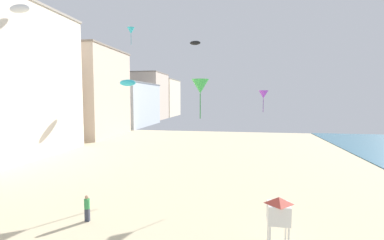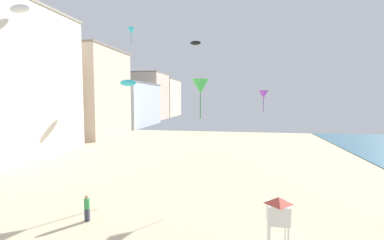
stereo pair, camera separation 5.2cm
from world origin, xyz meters
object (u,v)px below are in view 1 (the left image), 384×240
object	(u,v)px
kite_flyer	(87,207)
kite_cyan_delta	(131,31)
lifeguard_stand	(279,211)
kite_white_parafoil_3	(20,9)
kite_green_delta	(200,86)
kite_black_parafoil	(195,43)
kite_purple_delta	(263,94)
kite_cyan_parafoil	(128,83)

from	to	relation	value
kite_flyer	kite_cyan_delta	bearing A→B (deg)	-83.48
lifeguard_stand	kite_white_parafoil_3	xyz separation A→B (m)	(-14.97, 0.53, 11.05)
kite_green_delta	kite_black_parafoil	distance (m)	17.92
kite_purple_delta	kite_cyan_delta	bearing A→B (deg)	167.19
kite_cyan_parafoil	kite_white_parafoil_3	bearing A→B (deg)	-80.35
kite_green_delta	kite_cyan_delta	bearing A→B (deg)	157.86
lifeguard_stand	kite_black_parafoil	world-z (taller)	kite_black_parafoil
lifeguard_stand	kite_black_parafoil	size ratio (longest dim) A/B	1.59
lifeguard_stand	kite_green_delta	size ratio (longest dim) A/B	0.70
kite_flyer	lifeguard_stand	distance (m)	11.31
kite_cyan_delta	kite_purple_delta	bearing A→B (deg)	-12.81
kite_cyan_parafoil	kite_black_parafoil	distance (m)	12.29
kite_green_delta	lifeguard_stand	bearing A→B (deg)	-62.82
kite_black_parafoil	kite_purple_delta	bearing A→B (deg)	-61.38
kite_purple_delta	kite_white_parafoil_3	bearing A→B (deg)	-144.89
kite_black_parafoil	kite_cyan_delta	bearing A→B (deg)	-110.65
kite_green_delta	kite_cyan_delta	size ratio (longest dim) A/B	2.02
kite_cyan_parafoil	lifeguard_stand	bearing A→B (deg)	-54.38
kite_cyan_parafoil	kite_green_delta	bearing A→B (deg)	-49.55
kite_cyan_parafoil	kite_white_parafoil_3	distance (m)	27.25
kite_cyan_parafoil	kite_white_parafoil_3	size ratio (longest dim) A/B	1.97
kite_flyer	lifeguard_stand	world-z (taller)	lifeguard_stand
kite_flyer	kite_green_delta	bearing A→B (deg)	-122.55
kite_purple_delta	kite_cyan_parafoil	xyz separation A→B (m)	(-19.56, 16.16, 2.09)
kite_cyan_parafoil	kite_flyer	bearing A→B (deg)	-72.56
kite_green_delta	kite_white_parafoil_3	distance (m)	14.62
kite_flyer	kite_cyan_delta	size ratio (longest dim) A/B	0.91
kite_cyan_delta	kite_black_parafoil	size ratio (longest dim) A/B	1.13
kite_purple_delta	kite_black_parafoil	size ratio (longest dim) A/B	1.21
kite_flyer	kite_black_parafoil	xyz separation A→B (m)	(2.55, 26.20, 14.91)
kite_cyan_delta	kite_black_parafoil	xyz separation A→B (m)	(4.87, 12.91, 1.06)
lifeguard_stand	kite_white_parafoil_3	distance (m)	18.61
kite_green_delta	kite_cyan_delta	xyz separation A→B (m)	(-7.93, 3.23, 6.10)
kite_cyan_delta	kite_green_delta	bearing A→B (deg)	-22.14
kite_cyan_parafoil	kite_cyan_delta	world-z (taller)	kite_cyan_delta
kite_flyer	kite_black_parafoil	world-z (taller)	kite_black_parafoil
kite_purple_delta	kite_black_parafoil	world-z (taller)	kite_black_parafoil
kite_cyan_parafoil	kite_black_parafoil	world-z (taller)	kite_black_parafoil
kite_purple_delta	kite_flyer	bearing A→B (deg)	-137.91
kite_purple_delta	kite_cyan_delta	xyz separation A→B (m)	(-13.60, 3.09, 6.84)
kite_white_parafoil_3	kite_black_parafoil	distance (m)	27.45
kite_white_parafoil_3	kite_black_parafoil	bearing A→B (deg)	76.69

